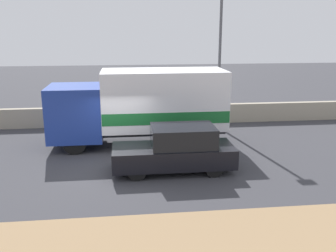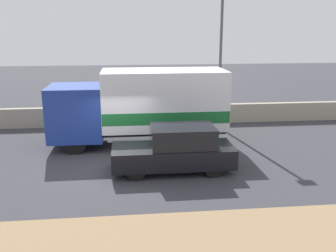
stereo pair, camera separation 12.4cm
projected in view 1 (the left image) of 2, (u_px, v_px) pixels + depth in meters
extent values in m
plane|color=#38383D|center=(121.00, 166.00, 14.33)|extent=(80.00, 80.00, 0.00)
cube|color=#A39984|center=(121.00, 116.00, 20.25)|extent=(60.00, 0.35, 1.04)
cylinder|color=#4C4C51|center=(220.00, 57.00, 19.05)|extent=(0.14, 0.14, 7.40)
cube|color=navy|center=(76.00, 112.00, 16.31)|extent=(2.30, 2.38, 2.31)
cube|color=black|center=(49.00, 102.00, 16.07)|extent=(0.06, 2.02, 1.02)
cube|color=#2D2D33|center=(164.00, 129.00, 16.97)|extent=(5.41, 1.35, 0.25)
cube|color=white|center=(164.00, 99.00, 16.61)|extent=(5.41, 2.45, 2.54)
cube|color=#19662D|center=(164.00, 112.00, 16.77)|extent=(5.38, 2.47, 0.51)
cylinder|color=black|center=(75.00, 143.00, 15.62)|extent=(0.93, 0.28, 0.93)
cylinder|color=black|center=(80.00, 130.00, 17.57)|extent=(0.93, 0.28, 0.93)
cylinder|color=black|center=(200.00, 139.00, 16.22)|extent=(0.93, 0.28, 0.93)
cylinder|color=black|center=(192.00, 127.00, 18.17)|extent=(0.93, 0.28, 0.93)
cylinder|color=black|center=(176.00, 140.00, 16.10)|extent=(0.93, 0.28, 0.93)
cylinder|color=black|center=(170.00, 128.00, 18.05)|extent=(0.93, 0.28, 0.93)
cube|color=black|center=(173.00, 155.00, 13.74)|extent=(4.43, 1.72, 0.71)
cube|color=black|center=(183.00, 136.00, 13.59)|extent=(2.30, 1.59, 0.74)
cylinder|color=black|center=(137.00, 172.00, 12.94)|extent=(0.65, 0.20, 0.65)
cylinder|color=black|center=(135.00, 157.00, 14.37)|extent=(0.65, 0.20, 0.65)
cylinder|color=black|center=(214.00, 168.00, 13.25)|extent=(0.65, 0.20, 0.65)
cylinder|color=black|center=(205.00, 154.00, 14.67)|extent=(0.65, 0.20, 0.65)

